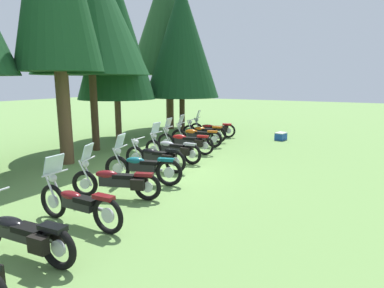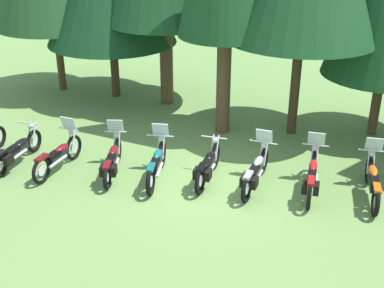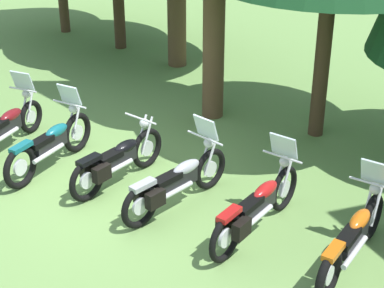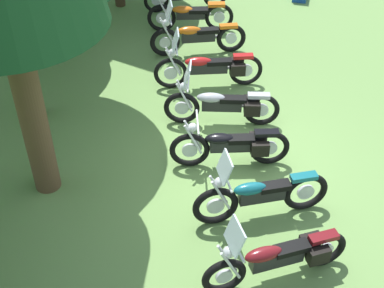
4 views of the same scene
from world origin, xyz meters
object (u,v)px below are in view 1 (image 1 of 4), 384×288
(motorcycle_10, at_px, (213,128))
(pine_tree_4, at_px, (88,6))
(motorcycle_4, at_px, (142,167))
(picnic_cooler, at_px, (281,136))
(motorcycle_7, at_px, (186,141))
(motorcycle_8, at_px, (196,136))
(motorcycle_1, at_px, (22,233))
(pine_tree_7, at_px, (169,16))
(pine_tree_6, at_px, (182,41))
(motorcycle_5, at_px, (156,157))
(motorcycle_6, at_px, (173,149))
(motorcycle_2, at_px, (78,203))
(pine_tree_5, at_px, (114,33))
(motorcycle_3, at_px, (117,181))
(motorcycle_9, at_px, (204,132))

(motorcycle_10, xyz_separation_m, pine_tree_4, (-5.25, 2.87, 5.20))
(motorcycle_4, bearing_deg, picnic_cooler, -115.53)
(motorcycle_7, xyz_separation_m, motorcycle_8, (1.45, 0.34, -0.02))
(motorcycle_1, bearing_deg, motorcycle_10, -83.70)
(motorcycle_1, height_order, motorcycle_8, motorcycle_8)
(motorcycle_10, height_order, pine_tree_7, pine_tree_7)
(motorcycle_1, relative_size, pine_tree_6, 0.30)
(motorcycle_8, height_order, motorcycle_10, motorcycle_8)
(pine_tree_4, bearing_deg, motorcycle_5, -109.18)
(pine_tree_6, bearing_deg, motorcycle_6, -152.35)
(motorcycle_7, height_order, motorcycle_8, motorcycle_7)
(motorcycle_4, relative_size, motorcycle_10, 0.97)
(motorcycle_1, height_order, motorcycle_5, motorcycle_5)
(motorcycle_2, bearing_deg, pine_tree_5, -53.45)
(pine_tree_6, bearing_deg, motorcycle_3, -158.39)
(motorcycle_2, relative_size, motorcycle_7, 0.93)
(motorcycle_8, height_order, pine_tree_5, pine_tree_5)
(pine_tree_7, bearing_deg, pine_tree_4, -174.52)
(pine_tree_6, relative_size, pine_tree_7, 0.80)
(motorcycle_2, height_order, picnic_cooler, motorcycle_2)
(pine_tree_6, bearing_deg, pine_tree_7, 52.08)
(motorcycle_3, height_order, motorcycle_9, motorcycle_3)
(motorcycle_9, relative_size, pine_tree_4, 0.27)
(pine_tree_5, bearing_deg, motorcycle_10, -53.27)
(motorcycle_7, bearing_deg, motorcycle_4, 95.75)
(motorcycle_10, bearing_deg, motorcycle_9, 81.27)
(motorcycle_3, bearing_deg, pine_tree_4, -60.03)
(motorcycle_8, bearing_deg, pine_tree_4, 30.40)
(motorcycle_1, xyz_separation_m, motorcycle_4, (4.05, 0.72, 0.05))
(motorcycle_3, xyz_separation_m, pine_tree_7, (10.59, 5.28, 5.98))
(motorcycle_2, height_order, pine_tree_5, pine_tree_5)
(motorcycle_4, xyz_separation_m, motorcycle_8, (5.41, 1.21, -0.01))
(motorcycle_4, bearing_deg, motorcycle_9, -92.32)
(motorcycle_10, distance_m, pine_tree_7, 7.07)
(motorcycle_3, bearing_deg, motorcycle_7, -98.10)
(motorcycle_4, distance_m, motorcycle_8, 5.54)
(motorcycle_1, bearing_deg, motorcycle_2, -86.39)
(motorcycle_6, bearing_deg, picnic_cooler, -110.26)
(motorcycle_1, relative_size, pine_tree_5, 0.29)
(pine_tree_7, bearing_deg, pine_tree_5, 176.28)
(motorcycle_6, bearing_deg, motorcycle_8, -77.67)
(pine_tree_4, relative_size, pine_tree_5, 1.02)
(motorcycle_6, xyz_separation_m, motorcycle_10, (5.38, 0.98, -0.02))
(motorcycle_9, xyz_separation_m, pine_tree_5, (-1.52, 3.92, 4.58))
(motorcycle_5, xyz_separation_m, pine_tree_4, (1.40, 4.01, 5.20))
(motorcycle_3, relative_size, motorcycle_8, 0.93)
(motorcycle_5, bearing_deg, picnic_cooler, -110.80)
(motorcycle_5, bearing_deg, motorcycle_2, 98.55)
(motorcycle_6, bearing_deg, motorcycle_7, -78.40)
(motorcycle_2, bearing_deg, pine_tree_7, -65.43)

